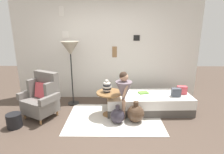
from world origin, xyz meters
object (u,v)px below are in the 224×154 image
Objects in this scene: armchair at (42,97)px; magazine_basket at (14,121)px; vase_striped at (107,87)px; side_table at (110,99)px; book_on_daybed at (143,93)px; daybed at (148,102)px; floor_lamp at (70,50)px; person_child at (124,90)px; demijohn_far at (136,113)px; demijohn_near at (117,116)px.

armchair reaches higher than magazine_basket.
magazine_basket is (-1.79, -0.54, -0.51)m from vase_striped.
side_table is at bearing -13.45° from vase_striped.
daybed is at bearing -34.57° from book_on_daybed.
floor_lamp reaches higher than side_table.
person_child is 0.54m from demijohn_far.
magazine_basket is at bearing -129.23° from armchair.
floor_lamp is (-0.94, 0.62, 0.97)m from side_table.
demijohn_far is at bearing -24.59° from person_child.
floor_lamp is at bearing 139.26° from demijohn_near.
floor_lamp is at bearing 170.10° from book_on_daybed.
vase_striped is 0.60× the size of demijohn_far.
person_child is at bearing -4.30° from armchair.
floor_lamp is 1.51× the size of person_child.
book_on_daybed reaches higher than daybed.
floor_lamp is 1.90m from magazine_basket.
book_on_daybed is 0.57× the size of demijohn_near.
daybed is at bearing 13.19° from vase_striped.
demijohn_far is at bearing -31.35° from floor_lamp.
side_table is at bearing 116.41° from demijohn_near.
demijohn_far is at bearing 7.83° from demijohn_near.
magazine_basket is at bearing -163.26° from vase_striped.
armchair is at bearing 169.67° from demijohn_near.
side_table reaches higher than magazine_basket.
magazine_basket is at bearing -174.28° from demijohn_far.
person_child is 2.70× the size of demijohn_near.
person_child reaches higher than demijohn_far.
vase_striped reaches higher than demijohn_far.
magazine_basket is (-2.02, -0.19, -0.01)m from demijohn_near.
vase_striped is 0.82m from demijohn_far.
book_on_daybed is at bearing 19.80° from vase_striped.
daybed is at bearing 6.77° from armchair.
demijohn_near is (0.17, -0.34, -0.23)m from side_table.
armchair is 0.62× the size of floor_lamp.
daybed is at bearing -11.67° from floor_lamp.
floor_lamp is (-1.84, 0.38, 1.16)m from daybed.
armchair is 1.41m from vase_striped.
book_on_daybed is 0.93m from demijohn_near.
vase_striped is at bearing -34.29° from floor_lamp.
daybed is 8.77× the size of book_on_daybed.
person_child is 2.34× the size of demijohn_far.
demijohn_far reaches higher than daybed.
vase_striped is 0.92m from book_on_daybed.
vase_striped reaches higher than daybed.
vase_striped reaches higher than side_table.
floor_lamp is 7.13× the size of book_on_daybed.
person_child is 4.72× the size of book_on_daybed.
demijohn_near is at bearing -141.76° from daybed.
daybed is at bearing 34.31° from person_child.
floor_lamp is at bearing 52.00° from armchair.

